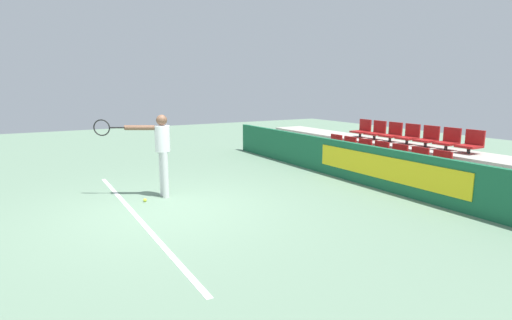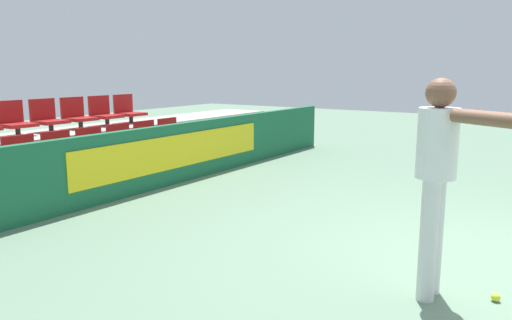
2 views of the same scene
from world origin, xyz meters
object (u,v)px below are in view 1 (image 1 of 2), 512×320
stadium_chair_3 (378,154)px  stadium_chair_9 (392,133)px  stadium_chair_0 (333,145)px  tennis_player (159,147)px  stadium_chair_5 (416,161)px  stadium_chair_6 (438,165)px  stadium_chair_12 (448,140)px  stadium_chair_13 (471,143)px  stadium_chair_7 (362,129)px  stadium_chair_8 (376,131)px  stadium_chair_11 (428,138)px  stadium_chair_10 (409,135)px  tennis_ball (145,200)px  stadium_chair_4 (396,157)px  stadium_chair_2 (361,150)px  stadium_chair_1 (347,148)px

stadium_chair_3 → stadium_chair_9: 1.25m
stadium_chair_0 → tennis_player: size_ratio=0.31×
stadium_chair_5 → stadium_chair_6: bearing=0.0°
stadium_chair_6 → stadium_chair_12: size_ratio=1.00×
stadium_chair_9 → stadium_chair_13: size_ratio=1.00×
stadium_chair_0 → stadium_chair_7: 1.12m
stadium_chair_8 → stadium_chair_9: same height
stadium_chair_5 → stadium_chair_11: stadium_chair_11 is taller
stadium_chair_0 → tennis_player: bearing=-82.7°
stadium_chair_10 → tennis_player: 6.12m
stadium_chair_6 → tennis_ball: stadium_chair_6 is taller
stadium_chair_10 → stadium_chair_11: size_ratio=1.00×
stadium_chair_4 → tennis_ball: (-1.29, -5.35, -0.55)m
stadium_chair_3 → stadium_chair_13: (1.61, 1.06, 0.37)m
stadium_chair_2 → stadium_chair_5: same height
stadium_chair_8 → stadium_chair_7: bearing=180.0°
stadium_chair_0 → stadium_chair_10: (1.61, 1.06, 0.37)m
stadium_chair_1 → tennis_ball: stadium_chair_1 is taller
stadium_chair_6 → stadium_chair_12: bearing=116.8°
stadium_chair_2 → stadium_chair_11: bearing=44.7°
stadium_chair_9 → stadium_chair_11: 1.07m
stadium_chair_12 → stadium_chair_4: bearing=-116.8°
stadium_chair_10 → tennis_ball: size_ratio=7.59×
stadium_chair_7 → tennis_player: 6.07m
stadium_chair_10 → stadium_chair_4: bearing=-63.2°
stadium_chair_4 → stadium_chair_1: bearing=180.0°
stadium_chair_9 → tennis_player: bearing=-94.1°
stadium_chair_5 → stadium_chair_8: (-2.14, 1.06, 0.37)m
stadium_chair_1 → stadium_chair_12: size_ratio=1.00×
stadium_chair_1 → stadium_chair_5: size_ratio=1.00×
stadium_chair_10 → stadium_chair_11: same height
stadium_chair_6 → stadium_chair_10: size_ratio=1.00×
stadium_chair_11 → stadium_chair_12: (0.54, 0.00, 0.00)m
stadium_chair_0 → stadium_chair_4: same height
stadium_chair_10 → stadium_chair_1: bearing=-135.3°
stadium_chair_0 → stadium_chair_3: same height
stadium_chair_2 → stadium_chair_0: bearing=180.0°
stadium_chair_6 → stadium_chair_13: stadium_chair_13 is taller
stadium_chair_11 → tennis_player: bearing=-104.0°
stadium_chair_11 → stadium_chair_12: same height
stadium_chair_1 → stadium_chair_9: stadium_chair_9 is taller
stadium_chair_0 → stadium_chair_13: 3.41m
stadium_chair_4 → stadium_chair_2: bearing=180.0°
stadium_chair_3 → stadium_chair_5: bearing=0.0°
stadium_chair_7 → stadium_chair_3: bearing=-33.4°
stadium_chair_1 → stadium_chair_13: stadium_chair_13 is taller
stadium_chair_13 → tennis_player: size_ratio=0.31×
stadium_chair_0 → stadium_chair_13: size_ratio=1.00×
stadium_chair_10 → stadium_chair_13: size_ratio=1.00×
tennis_player → stadium_chair_7: bearing=126.0°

